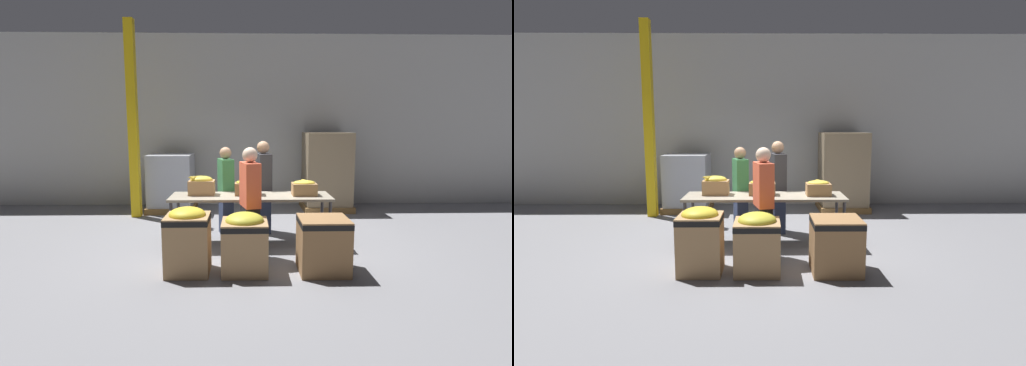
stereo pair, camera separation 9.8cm
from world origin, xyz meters
The scene contains 15 objects.
ground_plane centered at (0.00, 0.00, 0.00)m, with size 30.00×30.00×0.00m, color gray.
wall_back centered at (0.00, 3.31, 2.00)m, with size 16.00×0.08×4.00m.
sorting_table centered at (0.00, 0.00, 0.74)m, with size 2.56×0.77×0.80m.
banana_box_0 centered at (-0.79, 0.08, 0.96)m, with size 0.41×0.28×0.32m.
banana_box_1 centered at (-0.04, 0.06, 0.93)m, with size 0.42×0.30×0.27m.
banana_box_2 centered at (0.86, 0.01, 0.92)m, with size 0.39×0.32×0.25m.
volunteer_0 centered at (0.23, 0.70, 0.81)m, with size 0.31×0.47×1.64m.
volunteer_1 centered at (-0.02, -0.70, 0.80)m, with size 0.31×0.47×1.61m.
volunteer_2 centered at (-0.43, 0.60, 0.76)m, with size 0.31×0.45×1.54m.
donation_bin_0 centered at (-0.83, -1.26, 0.46)m, with size 0.56×0.56×0.87m.
donation_bin_1 centered at (-0.10, -1.26, 0.42)m, with size 0.59×0.59×0.80m.
donation_bin_2 centered at (0.93, -1.26, 0.39)m, with size 0.64×0.64×0.72m.
support_pillar centered at (-2.38, 2.02, 2.00)m, with size 0.18×0.18×4.00m.
pallet_stack_0 centered at (1.76, 2.64, 0.86)m, with size 1.09×1.09×1.75m.
pallet_stack_1 centered at (-1.74, 2.60, 0.62)m, with size 1.03×1.03×1.27m.
Camera 1 is at (-0.09, -6.29, 1.92)m, focal length 28.00 mm.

